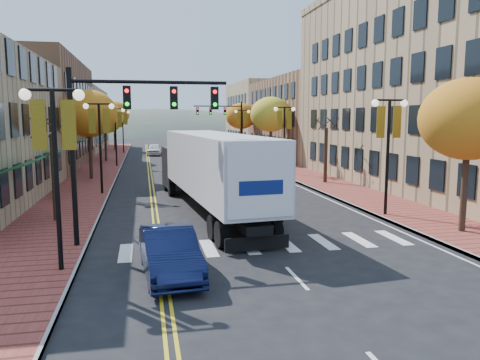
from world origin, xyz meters
TOP-DOWN VIEW (x-y plane):
  - ground at (0.00, 0.00)m, footprint 200.00×200.00m
  - sidewalk_left at (-9.00, 32.50)m, footprint 4.00×85.00m
  - sidewalk_right at (9.00, 32.50)m, footprint 4.00×85.00m
  - building_left_mid at (-17.00, 36.00)m, footprint 12.00×24.00m
  - building_left_far at (-17.00, 61.00)m, footprint 12.00×26.00m
  - building_right_near at (18.50, 16.00)m, footprint 15.00×28.00m
  - building_right_mid at (18.50, 42.00)m, footprint 15.00×24.00m
  - building_right_far at (18.50, 64.00)m, footprint 15.00×20.00m
  - tree_left_a at (-9.00, 8.00)m, footprint 0.28×0.28m
  - tree_left_b at (-9.00, 24.00)m, footprint 4.48×4.48m
  - tree_left_c at (-9.00, 40.00)m, footprint 4.16×4.16m
  - tree_left_d at (-9.00, 58.00)m, footprint 4.61×4.61m
  - tree_right_a at (9.00, 2.00)m, footprint 4.16×4.16m
  - tree_right_b at (9.00, 18.00)m, footprint 0.28×0.28m
  - tree_right_c at (9.00, 34.00)m, footprint 4.48×4.48m
  - tree_right_d at (9.00, 50.00)m, footprint 4.35×4.35m
  - lamp_left_a at (-7.50, 0.00)m, footprint 1.96×0.36m
  - lamp_left_b at (-7.50, 16.00)m, footprint 1.96×0.36m
  - lamp_left_c at (-7.50, 34.00)m, footprint 1.96×0.36m
  - lamp_left_d at (-7.50, 52.00)m, footprint 1.96×0.36m
  - lamp_right_a at (7.50, 6.00)m, footprint 1.96×0.36m
  - lamp_right_b at (7.50, 24.00)m, footprint 1.96×0.36m
  - lamp_right_c at (7.50, 42.00)m, footprint 1.96×0.36m
  - traffic_mast_near at (-5.48, 3.00)m, footprint 6.10×0.35m
  - traffic_mast_far at (5.48, 42.00)m, footprint 6.10×0.34m
  - semi_truck at (-1.32, 9.01)m, footprint 4.34×17.36m
  - navy_sedan at (-3.99, -0.87)m, footprint 2.02×4.86m
  - black_suv at (0.50, 6.46)m, footprint 2.48×4.67m
  - car_far_white at (-3.29, 48.82)m, footprint 2.29×4.82m
  - car_far_silver at (2.40, 62.53)m, footprint 2.20×5.19m
  - car_far_oncoming at (0.50, 72.81)m, footprint 2.01×4.95m

SIDE VIEW (x-z plane):
  - ground at x=0.00m, z-range 0.00..0.00m
  - sidewalk_left at x=-9.00m, z-range 0.00..0.15m
  - sidewalk_right at x=9.00m, z-range 0.00..0.15m
  - black_suv at x=0.50m, z-range 0.00..1.25m
  - car_far_silver at x=2.40m, z-range 0.00..1.50m
  - navy_sedan at x=-3.99m, z-range 0.00..1.56m
  - car_far_white at x=-3.29m, z-range 0.00..1.59m
  - car_far_oncoming at x=0.50m, z-range 0.00..1.60m
  - tree_left_a at x=-9.00m, z-range 0.15..4.35m
  - tree_right_b at x=9.00m, z-range 0.15..4.35m
  - semi_truck at x=-1.32m, z-range 0.36..4.66m
  - lamp_left_a at x=-7.50m, z-range 1.27..7.32m
  - lamp_left_b at x=-7.50m, z-range 1.27..7.32m
  - lamp_left_c at x=-7.50m, z-range 1.27..7.32m
  - lamp_left_d at x=-7.50m, z-range 1.27..7.32m
  - lamp_right_a at x=7.50m, z-range 1.27..7.32m
  - lamp_right_b at x=7.50m, z-range 1.27..7.32m
  - lamp_right_c at x=7.50m, z-range 1.27..7.32m
  - building_left_far at x=-17.00m, z-range 0.00..9.50m
  - traffic_mast_near at x=-5.48m, z-range 1.42..8.42m
  - traffic_mast_far at x=5.48m, z-range 1.42..8.42m
  - building_right_mid at x=18.50m, z-range 0.00..10.00m
  - tree_left_c at x=-9.00m, z-range 1.71..8.40m
  - tree_right_a at x=9.00m, z-range 1.71..8.40m
  - tree_right_d at x=9.00m, z-range 1.79..8.79m
  - tree_left_b at x=-9.00m, z-range 1.84..9.05m
  - tree_right_c at x=9.00m, z-range 1.84..9.05m
  - building_left_mid at x=-17.00m, z-range 0.00..11.00m
  - building_right_far at x=18.50m, z-range 0.00..11.00m
  - tree_left_d at x=-9.00m, z-range 1.89..9.31m
  - building_right_near at x=18.50m, z-range 0.00..15.00m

